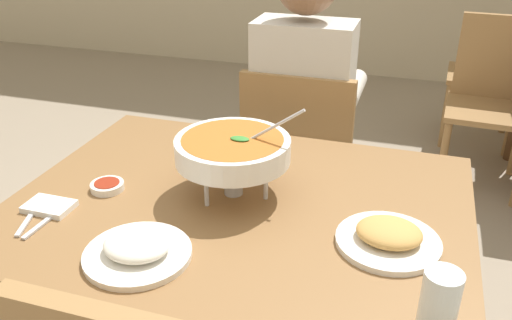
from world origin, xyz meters
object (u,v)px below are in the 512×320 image
Objects in this scene: dining_table_main at (239,237)px; chair_bg_corner at (503,66)px; chair_diner_main at (300,162)px; sauce_dish at (107,186)px; appetizer_plate at (388,237)px; diner_main at (304,104)px; drink_glass at (439,305)px; chair_bg_window at (492,92)px; curry_bowl at (233,150)px; rice_plate at (137,249)px.

chair_bg_corner is (0.89, 2.40, -0.13)m from dining_table_main.
sauce_dish is at bearing -114.73° from chair_diner_main.
dining_table_main is at bearing 168.99° from appetizer_plate.
dining_table_main is 0.90× the size of diner_main.
diner_main reaches higher than chair_bg_corner.
drink_glass is at bearing -65.64° from diner_main.
chair_bg_corner is (0.40, 2.72, -0.30)m from drink_glass.
diner_main is at bearing -126.03° from chair_bg_window.
diner_main is at bearing 114.36° from drink_glass.
chair_diner_main is 1.00× the size of chair_bg_window.
curry_bowl is at bearing 145.40° from drink_glass.
dining_table_main is 2.03m from chair_bg_window.
chair_diner_main is 3.75× the size of rice_plate.
diner_main reaches higher than dining_table_main.
chair_bg_window is at bearing 66.91° from dining_table_main.
diner_main is at bearing 114.68° from appetizer_plate.
chair_bg_corner reaches higher than dining_table_main.
curry_bowl reaches higher than drink_glass.
drink_glass is at bearing -98.33° from chair_bg_corner.
chair_diner_main is 1.21m from drink_glass.
diner_main reaches higher than curry_bowl.
dining_table_main is 1.31× the size of chair_diner_main.
appetizer_plate is at bearing -101.54° from chair_bg_corner.
appetizer_plate is at bearing 113.26° from drink_glass.
dining_table_main is 1.31× the size of chair_bg_window.
chair_diner_main is 0.90m from sauce_dish.
drink_glass is at bearing -34.60° from curry_bowl.
appetizer_plate is 0.27× the size of chair_bg_corner.
dining_table_main is 4.90× the size of appetizer_plate.
appetizer_plate is 0.75m from sauce_dish.
chair_bg_corner reaches higher than rice_plate.
chair_bg_corner is 0.55m from chair_bg_window.
sauce_dish is at bearing -121.18° from chair_bg_window.
curry_bowl reaches higher than dining_table_main.
drink_glass is at bearing -97.77° from chair_bg_window.
dining_table_main is at bearing 7.43° from sauce_dish.
chair_bg_window is (0.82, 1.82, -0.37)m from curry_bowl.
rice_plate reaches higher than sauce_dish.
diner_main is 1.07m from rice_plate.
chair_diner_main reaches higher than appetizer_plate.
dining_table_main is 9.05× the size of drink_glass.
dining_table_main is 0.62m from drink_glass.
drink_glass is (0.50, -1.06, 0.30)m from chair_diner_main.
rice_plate is 2.36m from chair_bg_window.
diner_main is at bearing 90.00° from chair_diner_main.
curry_bowl reaches higher than appetizer_plate.
dining_table_main is at bearing -90.00° from chair_diner_main.
chair_bg_corner is (1.03, 2.69, -0.26)m from rice_plate.
chair_bg_window is (0.79, 1.86, -0.13)m from dining_table_main.
chair_diner_main is at bearing -90.00° from diner_main.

